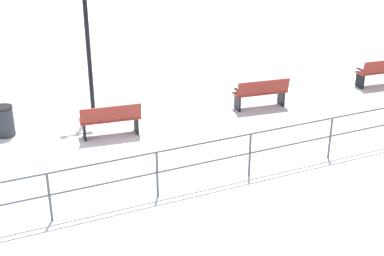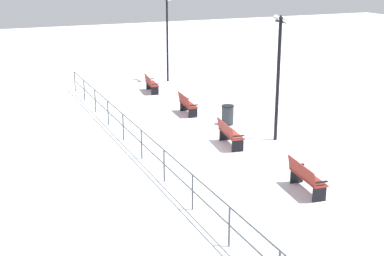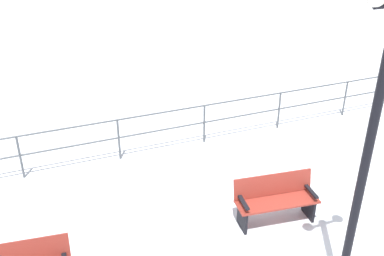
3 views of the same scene
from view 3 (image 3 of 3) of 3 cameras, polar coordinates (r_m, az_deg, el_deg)
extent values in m
plane|color=white|center=(8.55, 11.29, -12.44)|extent=(80.00, 80.00, 0.00)
cube|color=maroon|center=(7.31, -22.16, -15.07)|extent=(0.30, 1.60, 0.42)
cube|color=maroon|center=(8.36, 11.08, -9.42)|extent=(0.67, 1.60, 0.04)
cube|color=maroon|center=(8.40, 10.53, -7.25)|extent=(0.31, 1.55, 0.42)
cube|color=black|center=(8.26, 6.59, -11.54)|extent=(0.43, 0.10, 0.47)
cube|color=black|center=(8.77, 15.01, -9.84)|extent=(0.43, 0.10, 0.47)
cube|color=black|center=(8.03, 6.77, -9.65)|extent=(0.44, 0.12, 0.04)
cube|color=black|center=(8.56, 15.35, -8.01)|extent=(0.44, 0.12, 0.04)
cylinder|color=black|center=(6.19, 21.56, -5.08)|extent=(0.13, 0.13, 4.52)
cylinder|color=#4C5156|center=(10.16, -21.52, -3.61)|extent=(0.05, 0.05, 1.02)
cylinder|color=#4C5156|center=(10.31, -9.53, -1.51)|extent=(0.05, 0.05, 1.02)
cylinder|color=#4C5156|center=(10.89, 1.61, 0.50)|extent=(0.05, 0.05, 1.02)
cylinder|color=#4C5156|center=(11.85, 11.30, 2.23)|extent=(0.05, 0.05, 1.02)
cylinder|color=#4C5156|center=(13.11, 19.35, 3.63)|extent=(0.05, 0.05, 1.02)
cylinder|color=#4C5156|center=(10.68, 1.65, 2.95)|extent=(0.04, 21.72, 0.04)
cylinder|color=#4C5156|center=(10.87, 1.62, 0.74)|extent=(0.04, 21.72, 0.04)
camera|label=1|loc=(19.37, -0.02, 27.91)|focal=49.88mm
camera|label=2|loc=(19.30, -67.92, 14.57)|focal=51.39mm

